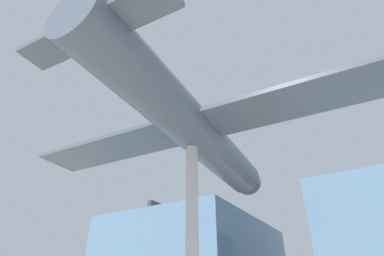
{
  "coord_description": "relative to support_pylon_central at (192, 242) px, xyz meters",
  "views": [
    {
      "loc": [
        5.9,
        -9.68,
        1.98
      ],
      "look_at": [
        0.0,
        0.0,
        8.55
      ],
      "focal_mm": 28.0,
      "sensor_mm": 36.0,
      "label": 1
    }
  ],
  "objects": [
    {
      "name": "support_pylon_central",
      "position": [
        0.0,
        0.0,
        0.0
      ],
      "size": [
        0.48,
        0.48,
        7.6
      ],
      "color": "#B7B7BC",
      "rests_on": "ground_plane"
    },
    {
      "name": "suspended_airplane",
      "position": [
        -0.01,
        0.19,
        4.76
      ],
      "size": [
        16.91,
        15.21,
        2.97
      ],
      "rotation": [
        0.0,
        0.0,
        0.07
      ],
      "color": "#4C5666",
      "rests_on": "support_pylon_central"
    }
  ]
}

